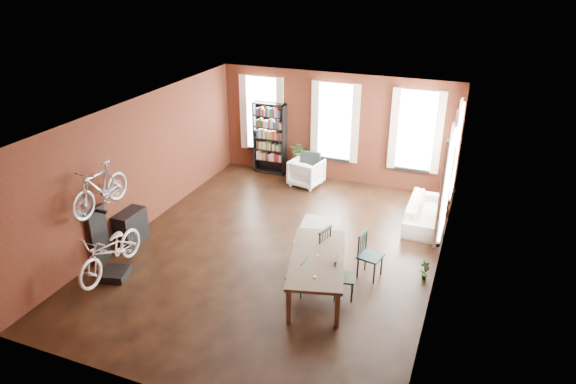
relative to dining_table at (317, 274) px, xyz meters
The scene contains 19 objects.
room 2.70m from the dining_table, 122.37° to the left, with size 9.00×9.04×3.22m.
dining_table is the anchor object (origin of this frame).
dining_chair_a 0.41m from the dining_table, 148.31° to the right, with size 0.36×0.36×0.79m, color #1A3A37.
dining_chair_b 0.80m from the dining_table, 109.46° to the left, with size 0.48×0.48×1.04m, color black.
dining_chair_c 0.56m from the dining_table, ahead, with size 0.41×0.41×0.88m, color #1F2F1B.
dining_chair_d 1.24m from the dining_table, 45.47° to the left, with size 0.46×0.46×0.99m, color #183536.
bookshelf 6.42m from the dining_table, 121.72° to the left, with size 1.00×0.32×2.20m, color black.
white_armchair 5.28m from the dining_table, 111.90° to the left, with size 0.84×0.79×0.87m, color white.
cream_sofa 4.05m from the dining_table, 66.79° to the left, with size 2.08×0.61×0.81m, color beige.
striped_rug 2.56m from the dining_table, 107.68° to the left, with size 0.94×1.51×0.01m, color black.
bike_trainer 4.25m from the dining_table, 164.83° to the right, with size 0.54×0.54×0.16m, color black.
bike_wall_rack 4.81m from the dining_table, behind, with size 0.16×0.60×1.30m, color black.
console_table 4.64m from the dining_table, behind, with size 0.40×0.80×0.80m, color black.
plant_stand 5.81m from the dining_table, 114.60° to the left, with size 0.31×0.31×0.61m, color black.
plant_by_sofa 5.02m from the dining_table, 66.34° to the left, with size 0.41×0.74×0.33m, color #305F26.
plant_small 2.31m from the dining_table, 31.42° to the left, with size 0.23×0.43×0.16m, color #2E6227.
bicycle_floor 4.28m from the dining_table, 164.45° to the right, with size 0.67×1.01×1.92m, color white.
bicycle_hung 4.87m from the dining_table, behind, with size 0.47×1.00×1.66m, color #A5A8AD.
plant_on_stand 5.83m from the dining_table, 114.16° to the left, with size 0.49×0.55×0.43m, color #365D25.
Camera 1 is at (3.95, -9.31, 6.10)m, focal length 32.00 mm.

